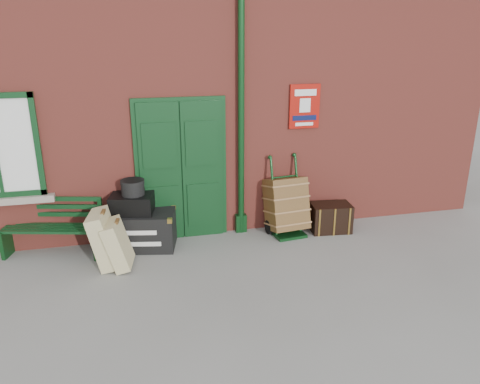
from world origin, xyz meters
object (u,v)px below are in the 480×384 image
object	(u,v)px
houdini_trunk	(137,229)
porter_trolley	(286,205)
bench	(53,225)
dark_trunk	(330,217)

from	to	relation	value
houdini_trunk	porter_trolley	xyz separation A→B (m)	(2.40, -0.02, 0.20)
bench	porter_trolley	bearing A→B (deg)	12.70
houdini_trunk	porter_trolley	bearing A→B (deg)	10.94
houdini_trunk	dark_trunk	size ratio (longest dim) A/B	1.76
porter_trolley	dark_trunk	bearing A→B (deg)	-13.80
bench	houdini_trunk	bearing A→B (deg)	10.97
dark_trunk	bench	bearing A→B (deg)	-176.56
houdini_trunk	bench	bearing A→B (deg)	-171.66
bench	houdini_trunk	world-z (taller)	bench
bench	houdini_trunk	size ratio (longest dim) A/B	1.30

